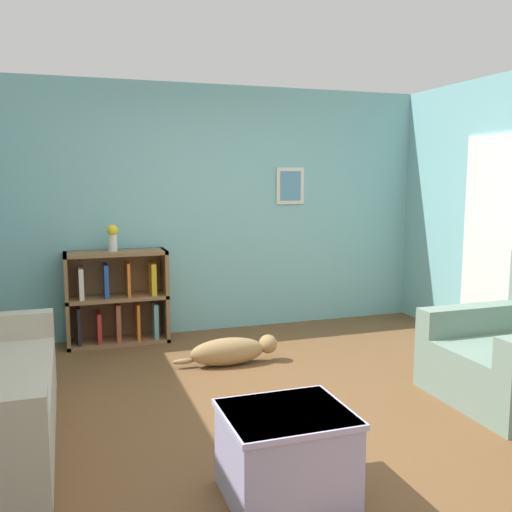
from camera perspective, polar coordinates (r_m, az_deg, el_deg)
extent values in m
plane|color=brown|center=(4.26, 1.78, -14.86)|extent=(14.00, 14.00, 0.00)
cube|color=#7AB7BC|center=(6.10, -5.58, 4.61)|extent=(5.60, 0.10, 2.60)
cube|color=silver|center=(6.33, 3.44, 7.02)|extent=(0.32, 0.02, 0.40)
cube|color=#568EAD|center=(6.32, 3.48, 7.02)|extent=(0.24, 0.01, 0.32)
cube|color=white|center=(5.87, 22.66, 1.21)|extent=(0.02, 0.84, 2.05)
cube|color=olive|center=(5.81, -18.39, -4.27)|extent=(0.04, 0.35, 0.93)
cube|color=olive|center=(5.88, -9.09, -3.81)|extent=(0.04, 0.35, 0.93)
cube|color=olive|center=(5.99, -13.85, -3.73)|extent=(0.98, 0.02, 0.93)
cube|color=olive|center=(5.93, -13.57, -8.26)|extent=(0.98, 0.35, 0.04)
cube|color=olive|center=(5.82, -13.71, -4.05)|extent=(0.98, 0.35, 0.04)
cube|color=olive|center=(5.75, -13.85, 0.28)|extent=(0.98, 0.35, 0.04)
cube|color=black|center=(5.85, -17.28, -6.68)|extent=(0.03, 0.26, 0.38)
cube|color=silver|center=(5.77, -17.09, -2.59)|extent=(0.04, 0.26, 0.30)
cube|color=#B22823|center=(5.87, -15.43, -6.93)|extent=(0.04, 0.26, 0.31)
cube|color=#234C9E|center=(5.77, -14.79, -2.38)|extent=(0.04, 0.26, 0.32)
cube|color=brown|center=(5.87, -13.66, -6.46)|extent=(0.04, 0.26, 0.39)
cube|color=orange|center=(5.79, -12.71, -2.24)|extent=(0.03, 0.26, 0.33)
cube|color=orange|center=(5.89, -11.78, -6.40)|extent=(0.03, 0.26, 0.38)
cube|color=gold|center=(5.82, -10.33, -2.20)|extent=(0.05, 0.26, 0.32)
cube|color=#60939E|center=(5.91, -10.10, -6.36)|extent=(0.04, 0.26, 0.37)
cube|color=gray|center=(4.95, 21.45, -5.84)|extent=(1.08, 0.18, 0.22)
cube|color=#ADA3CC|center=(3.11, 3.03, -19.18)|extent=(0.62, 0.54, 0.47)
cube|color=#BBB0DC|center=(3.02, 3.06, -15.50)|extent=(0.64, 0.56, 0.03)
ellipsoid|color=#9E7A4C|center=(5.09, -2.86, -9.53)|extent=(0.67, 0.22, 0.25)
sphere|color=#9E7A4C|center=(5.19, 1.20, -8.78)|extent=(0.17, 0.17, 0.17)
ellipsoid|color=#9E7A4C|center=(5.06, -7.25, -10.42)|extent=(0.20, 0.05, 0.05)
cylinder|color=silver|center=(5.74, -14.12, 1.26)|extent=(0.08, 0.08, 0.16)
sphere|color=yellow|center=(5.72, -14.16, 2.54)|extent=(0.11, 0.11, 0.11)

